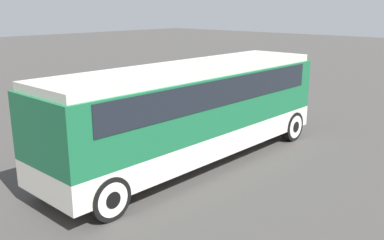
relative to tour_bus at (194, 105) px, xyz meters
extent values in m
plane|color=#423F3D|center=(-0.10, 0.00, -1.84)|extent=(120.00, 120.00, 0.00)
cube|color=silver|center=(-0.10, 0.00, -1.03)|extent=(9.97, 2.46, 0.71)
cube|color=#19663D|center=(-0.10, 0.00, 0.16)|extent=(9.97, 2.46, 1.67)
cube|color=black|center=(-0.10, 0.00, 0.57)|extent=(8.77, 2.50, 0.75)
cube|color=beige|center=(-0.10, 0.00, 1.10)|extent=(9.77, 2.26, 0.22)
cube|color=#19663D|center=(4.74, 0.00, -0.08)|extent=(0.36, 2.36, 1.91)
cylinder|color=black|center=(4.05, -1.12, -1.31)|extent=(1.05, 0.28, 1.05)
cylinder|color=silver|center=(4.05, -1.12, -1.31)|extent=(0.82, 0.30, 0.82)
cylinder|color=black|center=(4.05, -1.12, -1.31)|extent=(0.40, 0.32, 0.40)
cylinder|color=black|center=(4.05, 1.12, -1.31)|extent=(1.05, 0.28, 1.05)
cylinder|color=silver|center=(4.05, 1.12, -1.31)|extent=(0.82, 0.30, 0.82)
cylinder|color=black|center=(4.05, 1.12, -1.31)|extent=(0.40, 0.32, 0.40)
cylinder|color=black|center=(-4.08, -1.12, -1.31)|extent=(1.05, 0.28, 1.05)
cylinder|color=silver|center=(-4.08, -1.12, -1.31)|extent=(0.82, 0.30, 0.82)
cylinder|color=black|center=(-4.08, -1.12, -1.31)|extent=(0.40, 0.32, 0.40)
cylinder|color=black|center=(-4.08, 1.12, -1.31)|extent=(1.05, 0.28, 1.05)
cylinder|color=silver|center=(-4.08, 1.12, -1.31)|extent=(0.82, 0.30, 0.82)
cylinder|color=black|center=(-4.08, 1.12, -1.31)|extent=(0.40, 0.32, 0.40)
cube|color=silver|center=(4.56, 7.33, -1.26)|extent=(4.43, 1.72, 0.69)
cube|color=black|center=(4.39, 7.33, -0.67)|extent=(2.30, 1.55, 0.48)
cylinder|color=black|center=(6.34, 6.56, -1.52)|extent=(0.63, 0.22, 0.63)
cylinder|color=black|center=(6.34, 6.56, -1.52)|extent=(0.24, 0.26, 0.24)
cylinder|color=black|center=(6.34, 8.09, -1.52)|extent=(0.63, 0.22, 0.63)
cylinder|color=black|center=(6.34, 8.09, -1.52)|extent=(0.24, 0.26, 0.24)
cylinder|color=black|center=(2.79, 6.56, -1.52)|extent=(0.63, 0.22, 0.63)
cylinder|color=black|center=(2.79, 6.56, -1.52)|extent=(0.24, 0.26, 0.24)
cylinder|color=black|center=(2.79, 8.09, -1.52)|extent=(0.63, 0.22, 0.63)
cylinder|color=black|center=(2.79, 8.09, -1.52)|extent=(0.24, 0.26, 0.24)
cube|color=navy|center=(4.87, 5.24, -1.26)|extent=(4.78, 1.71, 0.65)
cube|color=black|center=(4.68, 5.24, -0.66)|extent=(2.49, 1.54, 0.54)
cylinder|color=black|center=(6.80, 4.47, -1.50)|extent=(0.67, 0.22, 0.67)
cylinder|color=black|center=(6.80, 4.47, -1.50)|extent=(0.25, 0.26, 0.25)
cylinder|color=black|center=(6.80, 6.00, -1.50)|extent=(0.67, 0.22, 0.67)
cylinder|color=black|center=(6.80, 6.00, -1.50)|extent=(0.25, 0.26, 0.25)
cylinder|color=black|center=(2.95, 4.47, -1.50)|extent=(0.67, 0.22, 0.67)
cylinder|color=black|center=(2.95, 4.47, -1.50)|extent=(0.25, 0.26, 0.25)
cylinder|color=black|center=(2.95, 6.00, -1.50)|extent=(0.67, 0.22, 0.67)
cylinder|color=black|center=(2.95, 6.00, -1.50)|extent=(0.25, 0.26, 0.25)
camera|label=1|loc=(-9.35, -8.50, 2.89)|focal=40.00mm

